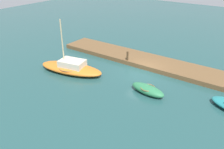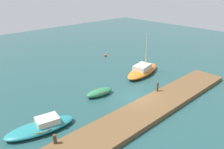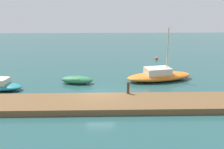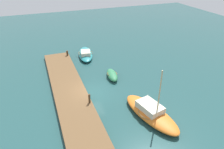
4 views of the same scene
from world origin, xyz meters
The scene contains 7 objects.
ground_plane centered at (0.00, 0.00, 0.00)m, with size 84.00×84.00×0.00m, color #234C4C.
dock_platform centered at (0.00, -2.37, 0.24)m, with size 22.82×3.53×0.47m, color brown.
sailboat_orange centered at (5.92, 4.14, 0.53)m, with size 7.18×3.77×5.35m.
motorboat_teal centered at (-9.89, 1.87, 0.41)m, with size 6.03×3.10×1.08m.
rowboat_green centered at (-2.35, 3.36, 0.38)m, with size 3.31×1.64×0.74m.
mooring_post_west centered at (-10.20, -0.85, 0.83)m, with size 0.27×0.27×0.72m, color #47331E.
mooring_post_mid_west centered at (2.32, -0.85, 0.96)m, with size 0.22×0.22×0.99m, color #47331E.
Camera 4 is at (19.14, -4.79, 13.34)m, focal length 33.52 mm.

